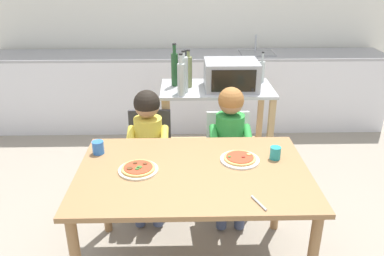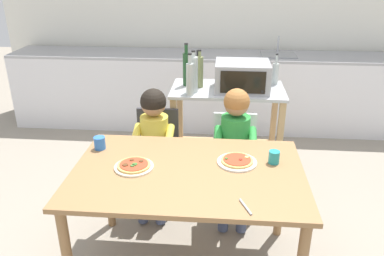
{
  "view_description": "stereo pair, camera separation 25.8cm",
  "coord_description": "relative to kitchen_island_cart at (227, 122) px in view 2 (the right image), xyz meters",
  "views": [
    {
      "loc": [
        -0.06,
        -2.07,
        1.94
      ],
      "look_at": [
        0.0,
        0.3,
        0.91
      ],
      "focal_mm": 36.34,
      "sensor_mm": 36.0,
      "label": 1
    },
    {
      "loc": [
        0.2,
        -2.06,
        1.94
      ],
      "look_at": [
        0.0,
        0.3,
        0.91
      ],
      "focal_mm": 36.34,
      "sensor_mm": 36.0,
      "label": 2
    }
  ],
  "objects": [
    {
      "name": "child_in_green_shirt",
      "position": [
        0.06,
        -0.55,
        0.08
      ],
      "size": [
        0.32,
        0.42,
        1.05
      ],
      "color": "#424C6B",
      "rests_on": "ground"
    },
    {
      "name": "drinking_cup_teal",
      "position": [
        0.29,
        -1.02,
        0.2
      ],
      "size": [
        0.07,
        0.07,
        0.08
      ],
      "primitive_type": "cylinder",
      "color": "teal",
      "rests_on": "dining_table"
    },
    {
      "name": "bottle_tall_green_wine",
      "position": [
        -0.31,
        -0.22,
        0.46
      ],
      "size": [
        0.06,
        0.06,
        0.35
      ],
      "color": "#ADB7B2",
      "rests_on": "kitchen_island_cart"
    },
    {
      "name": "bottle_dark_olive_oil",
      "position": [
        -0.27,
        0.21,
        0.42
      ],
      "size": [
        0.07,
        0.07,
        0.28
      ],
      "color": "black",
      "rests_on": "kitchen_island_cart"
    },
    {
      "name": "pizza_plate_cream",
      "position": [
        -0.57,
        -1.16,
        0.17
      ],
      "size": [
        0.24,
        0.24,
        0.03
      ],
      "color": "beige",
      "rests_on": "dining_table"
    },
    {
      "name": "drinking_cup_blue",
      "position": [
        -0.86,
        -0.92,
        0.2
      ],
      "size": [
        0.08,
        0.08,
        0.09
      ],
      "primitive_type": "cylinder",
      "color": "blue",
      "rests_on": "dining_table"
    },
    {
      "name": "kitchen_island_cart",
      "position": [
        0.0,
        0.0,
        0.0
      ],
      "size": [
        0.97,
        0.54,
        0.92
      ],
      "color": "#B7BABF",
      "rests_on": "ground"
    },
    {
      "name": "dining_chair_left",
      "position": [
        -0.57,
        -0.39,
        -0.12
      ],
      "size": [
        0.36,
        0.36,
        0.81
      ],
      "color": "#333338",
      "rests_on": "ground"
    },
    {
      "name": "bottle_slim_sauce",
      "position": [
        -0.29,
        -0.13,
        0.47
      ],
      "size": [
        0.08,
        0.08,
        0.35
      ],
      "color": "#ADB7B2",
      "rests_on": "kitchen_island_cart"
    },
    {
      "name": "dining_table",
      "position": [
        -0.24,
        -1.16,
        0.06
      ],
      "size": [
        1.42,
        0.94,
        0.76
      ],
      "color": "olive",
      "rests_on": "ground"
    },
    {
      "name": "serving_spoon",
      "position": [
        0.1,
        -1.53,
        0.16
      ],
      "size": [
        0.06,
        0.13,
        0.01
      ],
      "primitive_type": "cylinder",
      "rotation": [
        0.0,
        1.57,
        1.96
      ],
      "color": "#B7BABF",
      "rests_on": "dining_table"
    },
    {
      "name": "back_wall_tiled",
      "position": [
        -0.24,
        1.75,
        0.75
      ],
      "size": [
        5.25,
        0.14,
        2.7
      ],
      "color": "white",
      "rests_on": "ground"
    },
    {
      "name": "child_in_yellow_shirt",
      "position": [
        -0.57,
        -0.5,
        0.07
      ],
      "size": [
        0.32,
        0.42,
        1.02
      ],
      "color": "#424C6B",
      "rests_on": "ground"
    },
    {
      "name": "kitchen_counter",
      "position": [
        -0.24,
        1.34,
        -0.15
      ],
      "size": [
        4.72,
        0.6,
        1.11
      ],
      "color": "silver",
      "rests_on": "ground"
    },
    {
      "name": "dining_chair_right",
      "position": [
        0.06,
        -0.43,
        -0.12
      ],
      "size": [
        0.36,
        0.36,
        0.81
      ],
      "color": "silver",
      "rests_on": "ground"
    },
    {
      "name": "bottle_brown_beer",
      "position": [
        -0.25,
        0.02,
        0.45
      ],
      "size": [
        0.06,
        0.06,
        0.33
      ],
      "color": "olive",
      "rests_on": "kitchen_island_cart"
    },
    {
      "name": "toaster_oven",
      "position": [
        0.12,
        -0.03,
        0.43
      ],
      "size": [
        0.45,
        0.37,
        0.24
      ],
      "color": "#999BA0",
      "rests_on": "kitchen_island_cart"
    },
    {
      "name": "pizza_plate_white",
      "position": [
        0.06,
        -1.05,
        0.17
      ],
      "size": [
        0.25,
        0.25,
        0.03
      ],
      "color": "white",
      "rests_on": "dining_table"
    },
    {
      "name": "bottle_clear_vinegar",
      "position": [
        0.41,
        0.15,
        0.41
      ],
      "size": [
        0.05,
        0.05,
        0.27
      ],
      "color": "#ADB7B2",
      "rests_on": "kitchen_island_cart"
    },
    {
      "name": "ground_plane",
      "position": [
        -0.24,
        -0.02,
        -0.6
      ],
      "size": [
        11.42,
        11.42,
        0.0
      ],
      "primitive_type": "plane",
      "color": "gray"
    },
    {
      "name": "bottle_squat_spirits",
      "position": [
        -0.37,
        0.06,
        0.47
      ],
      "size": [
        0.06,
        0.06,
        0.37
      ],
      "color": "#1E4723",
      "rests_on": "kitchen_island_cart"
    }
  ]
}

